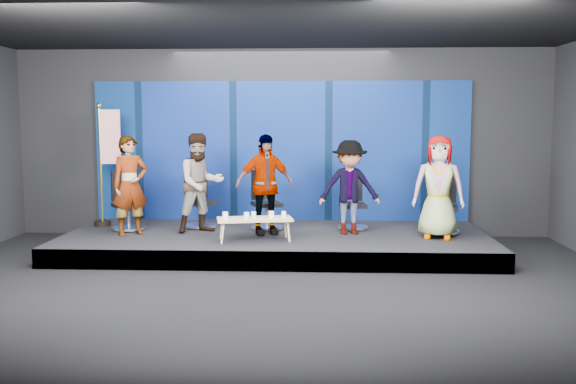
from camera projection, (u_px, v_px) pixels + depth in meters
name	position (u px, v px, depth m)	size (l,w,h in m)	color
ground	(263.00, 290.00, 8.28)	(10.00, 10.00, 0.00)	black
room_walls	(262.00, 101.00, 8.00)	(10.02, 8.02, 3.51)	black
riser	(276.00, 242.00, 10.74)	(7.00, 3.00, 0.30)	black
backdrop	(281.00, 151.00, 12.02)	(7.00, 0.08, 2.60)	#072452
chair_a	(127.00, 211.00, 11.02)	(0.79, 0.79, 1.01)	silver
panelist_a	(130.00, 186.00, 10.50)	(0.60, 0.39, 1.63)	black
chair_b	(200.00, 208.00, 11.28)	(0.79, 0.79, 1.03)	silver
panelist_b	(201.00, 183.00, 10.73)	(0.81, 0.63, 1.66)	black
chair_c	(266.00, 210.00, 11.10)	(0.74, 0.74, 1.02)	silver
panelist_c	(265.00, 185.00, 10.55)	(0.97, 0.40, 1.65)	black
chair_d	(352.00, 211.00, 11.13)	(0.60, 0.60, 0.96)	silver
panelist_d	(349.00, 187.00, 10.59)	(1.00, 0.58, 1.55)	black
chair_e	(443.00, 213.00, 10.70)	(0.67, 0.67, 1.02)	silver
panelist_e	(438.00, 187.00, 10.18)	(0.81, 0.52, 1.65)	black
coffee_table	(255.00, 220.00, 10.03)	(1.24, 0.71, 0.36)	tan
mug_a	(225.00, 215.00, 9.98)	(0.09, 0.09, 0.10)	silver
mug_b	(247.00, 215.00, 9.97)	(0.08, 0.08, 0.10)	silver
mug_c	(254.00, 214.00, 10.10)	(0.08, 0.08, 0.09)	silver
mug_d	(271.00, 214.00, 10.06)	(0.09, 0.09, 0.10)	silver
mug_e	(284.00, 214.00, 10.15)	(0.07, 0.07, 0.09)	silver
flag_stand	(107.00, 161.00, 11.34)	(0.50, 0.29, 2.18)	black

